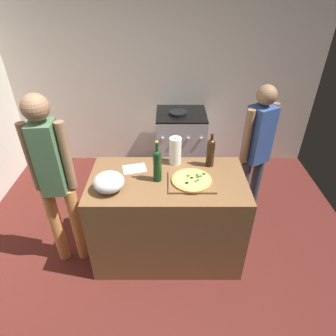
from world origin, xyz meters
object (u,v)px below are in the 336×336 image
(pizza, at_px, (192,180))
(person_in_red, at_px, (257,150))
(wine_bottle_clear, at_px, (158,164))
(wine_bottle_amber, at_px, (211,151))
(person_in_stripes, at_px, (55,178))
(stove, at_px, (181,143))
(paper_towel_roll, at_px, (176,151))
(mixing_bowl, at_px, (109,182))

(pizza, xyz_separation_m, person_in_red, (0.71, 0.58, -0.04))
(person_in_red, bearing_deg, wine_bottle_clear, -151.67)
(wine_bottle_clear, bearing_deg, wine_bottle_amber, 25.83)
(wine_bottle_amber, relative_size, person_in_red, 0.21)
(wine_bottle_amber, distance_m, person_in_red, 0.63)
(wine_bottle_amber, relative_size, wine_bottle_clear, 0.87)
(wine_bottle_amber, distance_m, person_in_stripes, 1.39)
(stove, bearing_deg, paper_towel_roll, -94.95)
(wine_bottle_amber, xyz_separation_m, wine_bottle_clear, (-0.48, -0.23, 0.01))
(mixing_bowl, bearing_deg, pizza, 8.08)
(mixing_bowl, height_order, wine_bottle_amber, wine_bottle_amber)
(person_in_red, bearing_deg, pizza, -140.53)
(stove, bearing_deg, person_in_stripes, -126.10)
(wine_bottle_clear, bearing_deg, paper_towel_roll, 60.27)
(person_in_stripes, distance_m, person_in_red, 1.98)
(paper_towel_roll, xyz_separation_m, person_in_stripes, (-1.04, -0.34, -0.06))
(paper_towel_roll, relative_size, wine_bottle_clear, 0.70)
(wine_bottle_amber, height_order, person_in_red, person_in_red)
(mixing_bowl, xyz_separation_m, person_in_stripes, (-0.48, 0.08, -0.01))
(paper_towel_roll, distance_m, wine_bottle_clear, 0.32)
(pizza, bearing_deg, wine_bottle_clear, 171.86)
(wine_bottle_amber, xyz_separation_m, person_in_red, (0.52, 0.31, -0.16))
(stove, distance_m, person_in_red, 1.30)
(wine_bottle_clear, height_order, person_in_red, person_in_red)
(wine_bottle_clear, xyz_separation_m, person_in_red, (1.00, 0.54, -0.17))
(pizza, distance_m, mixing_bowl, 0.70)
(paper_towel_roll, xyz_separation_m, wine_bottle_clear, (-0.16, -0.28, 0.03))
(stove, bearing_deg, mixing_bowl, -111.96)
(pizza, xyz_separation_m, person_in_stripes, (-1.17, -0.02, 0.04))
(mixing_bowl, bearing_deg, paper_towel_roll, 37.04)
(paper_towel_roll, bearing_deg, pizza, -67.08)
(wine_bottle_clear, distance_m, person_in_stripes, 0.88)
(wine_bottle_clear, distance_m, stove, 1.65)
(wine_bottle_amber, xyz_separation_m, person_in_stripes, (-1.36, -0.30, -0.08))
(wine_bottle_amber, relative_size, stove, 0.35)
(person_in_stripes, bearing_deg, wine_bottle_amber, 12.28)
(mixing_bowl, relative_size, wine_bottle_clear, 0.68)
(pizza, height_order, stove, pizza)
(pizza, bearing_deg, person_in_red, 39.47)
(person_in_stripes, bearing_deg, mixing_bowl, -9.32)
(pizza, distance_m, person_in_stripes, 1.17)
(paper_towel_roll, height_order, stove, paper_towel_roll)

